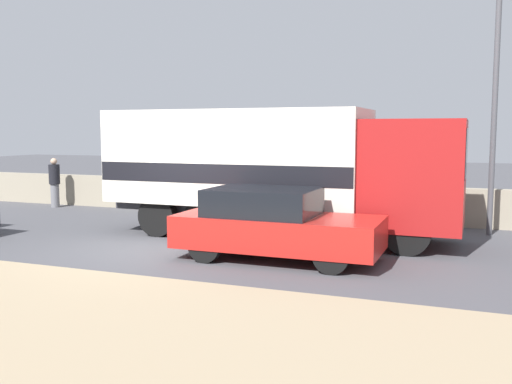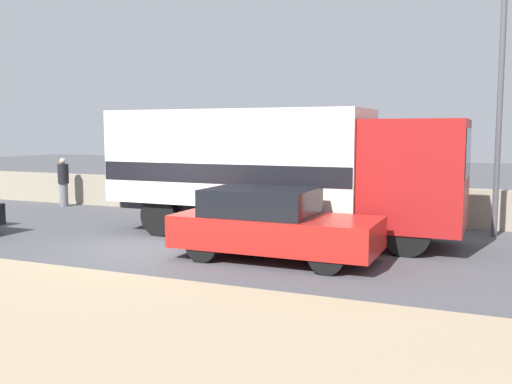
% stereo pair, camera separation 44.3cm
% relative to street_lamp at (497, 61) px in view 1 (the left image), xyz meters
% --- Properties ---
extents(ground_plane, '(80.00, 80.00, 0.00)m').
position_rel_street_lamp_xyz_m(ground_plane, '(-6.86, -4.52, -4.39)').
color(ground_plane, '#47474C').
extents(stone_wall_backdrop, '(60.00, 0.35, 1.08)m').
position_rel_street_lamp_xyz_m(stone_wall_backdrop, '(-6.86, 1.08, -3.85)').
color(stone_wall_backdrop, gray).
rests_on(stone_wall_backdrop, ground_plane).
extents(street_lamp, '(0.56, 0.28, 7.65)m').
position_rel_street_lamp_xyz_m(street_lamp, '(0.00, 0.00, 0.00)').
color(street_lamp, '#4C4C51').
rests_on(street_lamp, ground_plane).
extents(box_truck, '(8.73, 2.55, 3.18)m').
position_rel_street_lamp_xyz_m(box_truck, '(-5.14, -2.24, -2.57)').
color(box_truck, maroon).
rests_on(box_truck, ground_plane).
extents(car_hatchback, '(4.22, 1.77, 1.48)m').
position_rel_street_lamp_xyz_m(car_hatchback, '(-4.22, -4.65, -3.64)').
color(car_hatchback, '#B21E19').
rests_on(car_hatchback, ground_plane).
extents(pedestrian, '(0.37, 0.37, 1.72)m').
position_rel_street_lamp_xyz_m(pedestrian, '(-14.08, 0.27, -3.50)').
color(pedestrian, slate).
rests_on(pedestrian, ground_plane).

